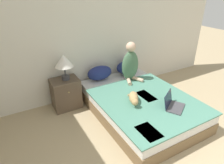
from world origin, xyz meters
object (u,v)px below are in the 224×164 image
at_px(person_sitting, 130,64).
at_px(laptop_open, 173,105).
at_px(cat_tabby, 134,98).
at_px(pillow_near, 100,73).
at_px(pillow_far, 127,67).
at_px(table_lamp, 64,62).
at_px(nightstand, 66,93).
at_px(bed, 139,105).

relative_size(person_sitting, laptop_open, 1.76).
xyz_separation_m(person_sitting, cat_tabby, (-0.43, -0.75, -0.25)).
relative_size(pillow_near, pillow_far, 1.00).
bearing_deg(table_lamp, pillow_far, 1.46).
height_order(person_sitting, laptop_open, person_sitting).
bearing_deg(nightstand, cat_tabby, -50.41).
bearing_deg(person_sitting, table_lamp, 168.07).
distance_m(pillow_near, table_lamp, 0.80).
relative_size(bed, nightstand, 3.72).
relative_size(pillow_near, nightstand, 0.90).
height_order(bed, laptop_open, laptop_open).
distance_m(bed, nightstand, 1.38).
relative_size(person_sitting, cat_tabby, 1.85).
relative_size(bed, table_lamp, 4.54).
height_order(nightstand, table_lamp, table_lamp).
xyz_separation_m(laptop_open, table_lamp, (-1.25, 1.43, 0.47)).
bearing_deg(nightstand, laptop_open, -48.11).
bearing_deg(pillow_near, pillow_far, 0.00).
xyz_separation_m(cat_tabby, table_lamp, (-0.80, 1.01, 0.44)).
distance_m(pillow_far, nightstand, 1.42).
bearing_deg(cat_tabby, laptop_open, 75.81).
distance_m(pillow_far, person_sitting, 0.38).
xyz_separation_m(pillow_far, person_sitting, (-0.13, -0.29, 0.19)).
xyz_separation_m(bed, nightstand, (-1.06, 0.87, 0.09)).
distance_m(cat_tabby, nightstand, 1.32).
height_order(bed, pillow_far, pillow_far).
xyz_separation_m(pillow_near, laptop_open, (0.55, -1.47, -0.09)).
distance_m(person_sitting, table_lamp, 1.27).
height_order(laptop_open, table_lamp, table_lamp).
bearing_deg(person_sitting, cat_tabby, -119.76).
height_order(bed, table_lamp, table_lamp).
bearing_deg(pillow_near, cat_tabby, -84.54).
distance_m(pillow_far, laptop_open, 1.47).
height_order(bed, nightstand, nightstand).
xyz_separation_m(person_sitting, laptop_open, (0.02, -1.17, -0.28)).
bearing_deg(pillow_near, table_lamp, -177.17).
distance_m(pillow_far, cat_tabby, 1.18).
bearing_deg(nightstand, bed, -39.31).
xyz_separation_m(bed, pillow_near, (-0.33, 0.91, 0.34)).
bearing_deg(table_lamp, nightstand, -179.48).
height_order(pillow_far, nightstand, pillow_far).
bearing_deg(cat_tabby, pillow_near, -145.47).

